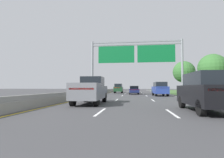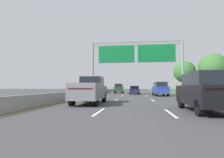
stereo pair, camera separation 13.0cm
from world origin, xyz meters
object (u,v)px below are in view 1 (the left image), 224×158
object	(u,v)px
overhead_sign_gantry	(136,56)
car_black_right_lane_suv	(206,91)
pickup_truck_grey	(91,90)
car_navy_centre_lane_sedan	(134,90)
car_darkgreen_left_lane_suv	(119,88)
car_white_centre_lane_sedan	(133,89)
car_blue_right_lane_suv	(160,89)
roadside_tree_far	(184,72)
roadside_tree_mid	(213,68)

from	to	relation	value
overhead_sign_gantry	car_black_right_lane_suv	xyz separation A→B (m)	(3.49, -19.00, -5.34)
pickup_truck_grey	car_navy_centre_lane_sedan	bearing A→B (deg)	-11.06
car_darkgreen_left_lane_suv	car_white_centre_lane_sedan	xyz separation A→B (m)	(3.39, 0.74, -0.28)
car_navy_centre_lane_sedan	car_blue_right_lane_suv	distance (m)	7.21
car_white_centre_lane_sedan	roadside_tree_far	world-z (taller)	roadside_tree_far
car_darkgreen_left_lane_suv	roadside_tree_mid	xyz separation A→B (m)	(15.98, -10.82, 3.30)
car_navy_centre_lane_sedan	car_blue_right_lane_suv	size ratio (longest dim) A/B	0.93
pickup_truck_grey	car_darkgreen_left_lane_suv	size ratio (longest dim) A/B	1.15
pickup_truck_grey	roadside_tree_mid	size ratio (longest dim) A/B	0.82
car_blue_right_lane_suv	roadside_tree_far	distance (m)	14.57
car_black_right_lane_suv	roadside_tree_mid	world-z (taller)	roadside_tree_mid
car_darkgreen_left_lane_suv	car_blue_right_lane_suv	distance (m)	14.79
pickup_truck_grey	car_darkgreen_left_lane_suv	world-z (taller)	pickup_truck_grey
car_blue_right_lane_suv	roadside_tree_mid	distance (m)	9.33
car_navy_centre_lane_sedan	car_blue_right_lane_suv	xyz separation A→B (m)	(3.93, -6.04, 0.28)
roadside_tree_mid	pickup_truck_grey	bearing A→B (deg)	-135.13
car_navy_centre_lane_sedan	roadside_tree_mid	world-z (taller)	roadside_tree_mid
car_navy_centre_lane_sedan	roadside_tree_mid	bearing A→B (deg)	-109.30
car_darkgreen_left_lane_suv	car_white_centre_lane_sedan	size ratio (longest dim) A/B	1.07
roadside_tree_far	roadside_tree_mid	bearing A→B (deg)	-81.45
pickup_truck_grey	car_white_centre_lane_sedan	size ratio (longest dim) A/B	1.23
pickup_truck_grey	roadside_tree_far	world-z (taller)	roadside_tree_far
car_blue_right_lane_suv	car_black_right_lane_suv	distance (m)	17.67
roadside_tree_far	car_darkgreen_left_lane_suv	bearing A→B (deg)	178.16
pickup_truck_grey	car_navy_centre_lane_sedan	world-z (taller)	pickup_truck_grey
car_darkgreen_left_lane_suv	roadside_tree_mid	distance (m)	19.58
pickup_truck_grey	car_blue_right_lane_suv	bearing A→B (deg)	-29.22
pickup_truck_grey	car_blue_right_lane_suv	xyz separation A→B (m)	(7.41, 13.90, 0.02)
overhead_sign_gantry	pickup_truck_grey	xyz separation A→B (m)	(-3.81, -15.23, -5.37)
roadside_tree_mid	car_navy_centre_lane_sedan	bearing A→B (deg)	161.77
overhead_sign_gantry	car_navy_centre_lane_sedan	world-z (taller)	overhead_sign_gantry
pickup_truck_grey	car_navy_centre_lane_sedan	distance (m)	20.25
car_navy_centre_lane_sedan	roadside_tree_far	world-z (taller)	roadside_tree_far
car_navy_centre_lane_sedan	car_white_centre_lane_sedan	distance (m)	7.47
car_navy_centre_lane_sedan	car_blue_right_lane_suv	bearing A→B (deg)	-148.06
car_darkgreen_left_lane_suv	car_navy_centre_lane_sedan	distance (m)	7.61
car_navy_centre_lane_sedan	roadside_tree_far	xyz separation A→B (m)	(10.88, 6.26, 3.85)
car_navy_centre_lane_sedan	car_black_right_lane_suv	xyz separation A→B (m)	(3.82, -23.71, 0.28)
pickup_truck_grey	car_blue_right_lane_suv	size ratio (longest dim) A/B	1.14
roadside_tree_mid	roadside_tree_far	bearing A→B (deg)	98.55
car_blue_right_lane_suv	car_black_right_lane_suv	size ratio (longest dim) A/B	1.01
pickup_truck_grey	car_black_right_lane_suv	distance (m)	8.22
car_navy_centre_lane_sedan	car_black_right_lane_suv	distance (m)	24.02
pickup_truck_grey	car_navy_centre_lane_sedan	size ratio (longest dim) A/B	1.23
overhead_sign_gantry	car_blue_right_lane_suv	size ratio (longest dim) A/B	3.17
car_blue_right_lane_suv	overhead_sign_gantry	bearing A→B (deg)	68.15
car_blue_right_lane_suv	roadside_tree_far	bearing A→B (deg)	-31.11
pickup_truck_grey	roadside_tree_mid	world-z (taller)	roadside_tree_mid
car_blue_right_lane_suv	roadside_tree_far	world-z (taller)	roadside_tree_far
car_darkgreen_left_lane_suv	roadside_tree_far	bearing A→B (deg)	-92.64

